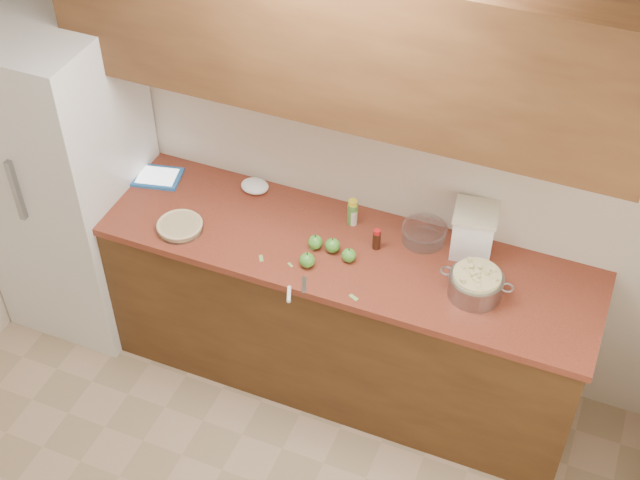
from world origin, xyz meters
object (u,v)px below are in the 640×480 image
at_px(colander, 476,284).
at_px(flour_canister, 474,230).
at_px(tablet, 157,177).
at_px(pie, 180,226).

xyz_separation_m(colander, flour_canister, (-0.09, 0.27, 0.07)).
bearing_deg(tablet, flour_canister, -9.47).
height_order(pie, colander, colander).
relative_size(colander, tablet, 1.23).
bearing_deg(pie, colander, 4.72).
relative_size(colander, flour_canister, 1.35).
bearing_deg(colander, flour_canister, 108.32).
xyz_separation_m(pie, colander, (1.44, 0.12, 0.04)).
bearing_deg(tablet, colander, -18.56).
distance_m(pie, colander, 1.44).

